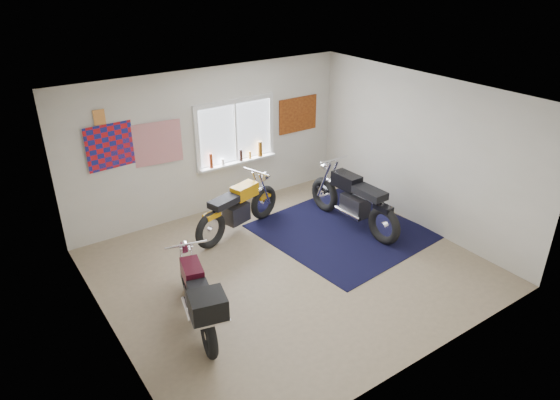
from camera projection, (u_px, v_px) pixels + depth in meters
ground at (290, 268)px, 7.83m from camera, size 5.50×5.50×0.00m
room_shell at (291, 172)px, 7.10m from camera, size 5.50×5.50×5.50m
navy_rug at (342, 231)px, 8.86m from camera, size 2.74×2.83×0.01m
window_assembly at (236, 137)px, 9.30m from camera, size 1.66×0.17×1.26m
oil_bottles at (242, 154)px, 9.44m from camera, size 1.14×0.09×0.30m
flag_display at (99, 117)px, 7.75m from camera, size 1.60×0.10×1.17m
triumph_poster at (298, 115)px, 9.97m from camera, size 0.90×0.03×0.70m
yellow_triumph at (238, 209)px, 8.67m from camera, size 1.94×0.77×1.00m
black_chrome_bike at (353, 201)px, 8.84m from camera, size 0.67×2.19×1.12m
maroon_tourer at (198, 298)px, 6.33m from camera, size 0.81×1.87×0.96m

